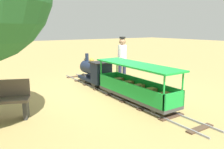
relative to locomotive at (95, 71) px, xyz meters
The scene contains 5 objects.
ground_plane 1.15m from the locomotive, 90.00° to the right, with size 60.00×60.00×0.00m, color #A38C51.
track 1.31m from the locomotive, 90.00° to the right, with size 0.67×6.40×0.04m.
locomotive is the anchor object (origin of this frame).
passenger_car 2.12m from the locomotive, 90.00° to the right, with size 0.73×2.70×0.97m.
conductor_person 1.04m from the locomotive, 23.35° to the right, with size 0.30×0.30×1.62m.
Camera 1 is at (-3.63, -5.45, 1.90)m, focal length 36.27 mm.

